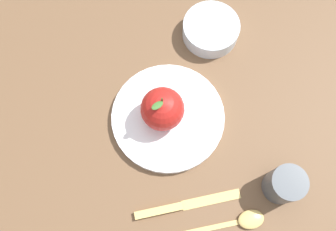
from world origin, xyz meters
TOP-DOWN VIEW (x-y plane):
  - ground_plane at (0.00, 0.00)m, footprint 2.40×2.40m
  - dinner_plate at (-0.01, -0.01)m, footprint 0.22×0.22m
  - apple at (0.00, -0.02)m, footprint 0.08×0.08m
  - side_bowl at (-0.21, -0.05)m, footprint 0.12×0.12m
  - cup at (-0.02, 0.23)m, footprint 0.06×0.06m
  - knife at (0.12, 0.10)m, footprint 0.16×0.15m
  - spoon at (0.08, 0.21)m, footprint 0.15×0.14m

SIDE VIEW (x-z plane):
  - ground_plane at x=0.00m, z-range 0.00..0.00m
  - knife at x=0.12m, z-range 0.00..0.01m
  - spoon at x=0.08m, z-range 0.00..0.01m
  - dinner_plate at x=-0.01m, z-range 0.00..0.02m
  - side_bowl at x=-0.21m, z-range 0.00..0.04m
  - cup at x=-0.02m, z-range 0.00..0.08m
  - apple at x=0.00m, z-range 0.01..0.11m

